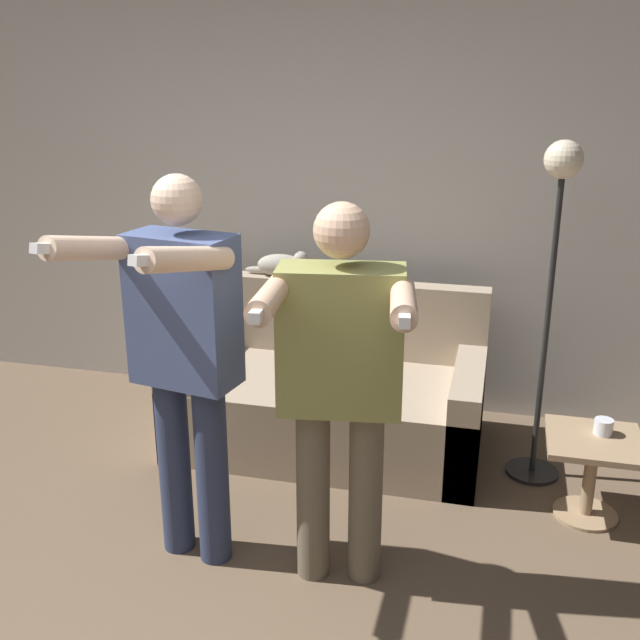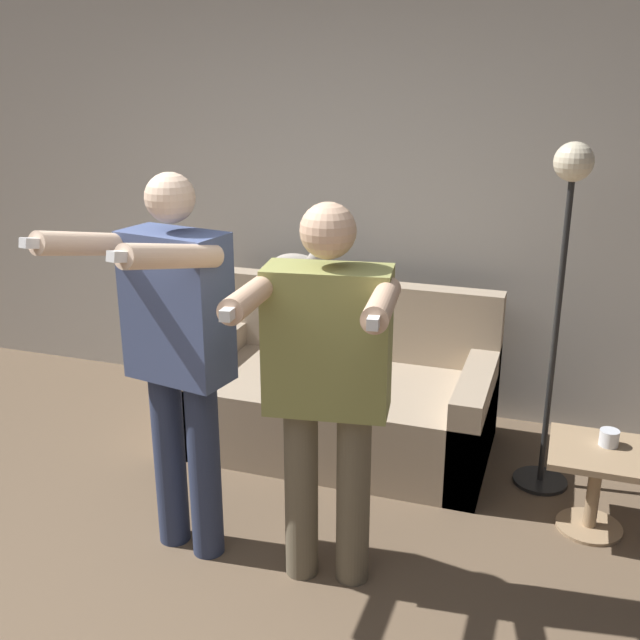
% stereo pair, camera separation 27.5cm
% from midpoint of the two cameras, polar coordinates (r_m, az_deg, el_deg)
% --- Properties ---
extents(wall_back, '(10.00, 0.05, 2.60)m').
position_cam_midpoint_polar(wall_back, '(4.65, -1.29, 9.17)').
color(wall_back, beige).
rests_on(wall_back, ground_plane).
extents(couch, '(1.71, 0.92, 0.88)m').
position_cam_midpoint_polar(couch, '(4.30, -1.07, -5.96)').
color(couch, tan).
rests_on(couch, ground_plane).
extents(person_left, '(0.58, 0.73, 1.68)m').
position_cam_midpoint_polar(person_left, '(3.12, -12.90, -2.26)').
color(person_left, '#2D3856').
rests_on(person_left, ground_plane).
extents(person_right, '(0.62, 0.73, 1.60)m').
position_cam_midpoint_polar(person_right, '(2.91, -1.18, -4.17)').
color(person_right, '#6B604C').
rests_on(person_right, ground_plane).
extents(cat, '(0.40, 0.14, 0.16)m').
position_cam_midpoint_polar(cat, '(4.49, -4.64, 4.20)').
color(cat, '#B7AD9E').
rests_on(cat, couch).
extents(floor_lamp, '(0.28, 0.28, 1.75)m').
position_cam_midpoint_polar(floor_lamp, '(3.77, 15.47, 5.31)').
color(floor_lamp, black).
rests_on(floor_lamp, ground_plane).
extents(side_table, '(0.44, 0.44, 0.42)m').
position_cam_midpoint_polar(side_table, '(3.78, 18.04, -10.18)').
color(side_table, '#A38460').
rests_on(side_table, ground_plane).
extents(cup, '(0.09, 0.09, 0.08)m').
position_cam_midpoint_polar(cup, '(3.76, 18.84, -7.75)').
color(cup, silver).
rests_on(cup, side_table).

